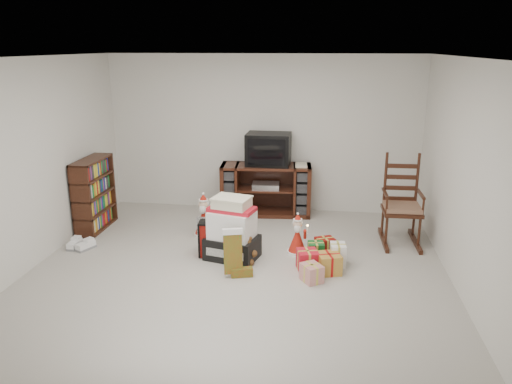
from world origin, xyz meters
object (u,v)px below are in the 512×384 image
tv_stand (266,190)px  gift_pile (232,232)px  red_suitcase (214,239)px  crt_television (268,149)px  rocking_chair (401,211)px  santa_figurine (297,238)px  teddy_bear (246,251)px  mrs_claus_figurine (204,220)px  bookshelf (94,195)px  gift_cluster (321,258)px  sneaker_pair (80,245)px

tv_stand → gift_pile: 1.80m
red_suitcase → crt_television: crt_television is taller
rocking_chair → santa_figurine: bearing=-157.0°
tv_stand → rocking_chair: rocking_chair is taller
red_suitcase → crt_television: (0.49, 1.79, 0.82)m
rocking_chair → teddy_bear: bearing=-155.1°
tv_stand → mrs_claus_figurine: (-0.76, -1.08, -0.17)m
mrs_claus_figurine → santa_figurine: bearing=-18.6°
bookshelf → santa_figurine: size_ratio=1.93×
gift_cluster → crt_television: crt_television is taller
santa_figurine → mrs_claus_figurine: mrs_claus_figurine is taller
rocking_chair → mrs_claus_figurine: bearing=-177.8°
bookshelf → santa_figurine: bearing=-10.1°
rocking_chair → gift_cluster: size_ratio=1.33×
gift_pile → bookshelf: bearing=174.4°
gift_pile → gift_cluster: (1.13, -0.13, -0.23)m
gift_pile → red_suitcase: (-0.24, 0.02, -0.11)m
crt_television → sneaker_pair: bearing=-141.2°
teddy_bear → rocking_chair: bearing=26.3°
santa_figurine → crt_television: (-0.56, 1.56, 0.85)m
gift_pile → santa_figurine: bearing=31.8°
tv_stand → santa_figurine: 1.65m
santa_figurine → bookshelf: bearing=169.9°
teddy_bear → bookshelf: bearing=159.4°
rocking_chair → sneaker_pair: 4.37m
teddy_bear → gift_pile: bearing=151.1°
santa_figurine → sneaker_pair: 2.91m
rocking_chair → gift_pile: size_ratio=1.60×
bookshelf → sneaker_pair: bookshelf is taller
gift_pile → crt_television: size_ratio=1.15×
tv_stand → red_suitcase: bearing=-108.7°
gift_cluster → mrs_claus_figurine: bearing=153.3°
santa_figurine → mrs_claus_figurine: size_ratio=0.88×
santa_figurine → gift_cluster: (0.31, -0.38, -0.09)m
red_suitcase → sneaker_pair: bearing=176.4°
gift_pile → red_suitcase: size_ratio=1.44×
tv_stand → teddy_bear: bearing=-95.0°
mrs_claus_figurine → gift_pile: bearing=-52.8°
teddy_bear → crt_television: (0.06, 1.92, 0.91)m
teddy_bear → tv_stand: bearing=89.1°
santa_figurine → sneaker_pair: size_ratio=1.59×
bookshelf → sneaker_pair: size_ratio=3.07×
tv_stand → sneaker_pair: 2.92m
rocking_chair → gift_pile: bearing=-159.5°
tv_stand → mrs_claus_figurine: 1.33m
tv_stand → sneaker_pair: (-2.30, -1.77, -0.36)m
tv_stand → gift_cluster: size_ratio=1.53×
bookshelf → teddy_bear: size_ratio=3.10×
tv_stand → bookshelf: (-2.42, -1.00, 0.10)m
tv_stand → gift_pile: bearing=-101.2°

